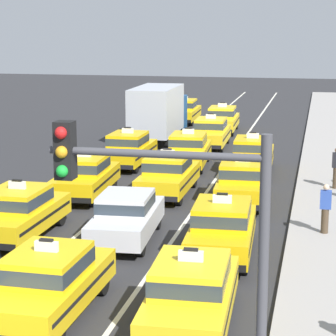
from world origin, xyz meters
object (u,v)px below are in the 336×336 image
at_px(taxi_center_third, 168,174).
at_px(taxi_left_second, 20,211).
at_px(taxi_left_third, 85,175).
at_px(taxi_center_fifth, 211,132).
at_px(taxi_left_fourth, 128,149).
at_px(pedestrian_near_crosswalk, 336,168).
at_px(pedestrian_far_corner, 325,208).
at_px(traffic_light_pole, 188,260).
at_px(taxi_center_fourth, 188,149).
at_px(taxi_right_third, 242,181).
at_px(box_truck_left_fifth, 159,111).
at_px(taxi_right_nearest, 191,293).
at_px(taxi_center_sixth, 222,119).
at_px(taxi_right_second, 222,227).
at_px(taxi_left_sixth, 184,110).
at_px(sedan_center_second, 126,215).
at_px(taxi_center_nearest, 50,282).
at_px(taxi_right_fourth, 252,154).

bearing_deg(taxi_center_third, taxi_left_second, -117.73).
distance_m(taxi_left_third, taxi_center_fifth, 12.72).
xyz_separation_m(taxi_left_second, taxi_left_fourth, (0.29, 11.87, 0.00)).
distance_m(pedestrian_near_crosswalk, pedestrian_far_corner, 6.50).
bearing_deg(taxi_left_fourth, traffic_light_pole, -72.34).
xyz_separation_m(taxi_left_third, taxi_left_fourth, (0.03, 6.24, 0.00)).
bearing_deg(taxi_center_fourth, taxi_right_third, -62.19).
relative_size(taxi_center_fifth, taxi_right_third, 0.99).
xyz_separation_m(box_truck_left_fifth, taxi_right_nearest, (6.71, -25.25, -0.90)).
relative_size(taxi_center_sixth, pedestrian_near_crosswalk, 2.70).
bearing_deg(taxi_center_sixth, taxi_right_second, -81.87).
distance_m(taxi_left_third, taxi_left_sixth, 21.79).
bearing_deg(taxi_center_sixth, sedan_center_second, -89.41).
distance_m(taxi_left_third, taxi_center_nearest, 11.66).
xyz_separation_m(taxi_right_second, pedestrian_far_corner, (3.01, 2.53, 0.10)).
relative_size(sedan_center_second, pedestrian_far_corner, 2.70).
bearing_deg(taxi_center_fifth, taxi_left_third, -104.26).
bearing_deg(box_truck_left_fifth, pedestrian_near_crosswalk, -47.47).
bearing_deg(taxi_right_nearest, taxi_left_fourth, 110.18).
bearing_deg(pedestrian_near_crosswalk, sedan_center_second, -128.80).
xyz_separation_m(taxi_left_second, taxi_left_sixth, (-0.04, 27.42, 0.00)).
xyz_separation_m(taxi_left_second, taxi_right_second, (6.65, -0.35, 0.00)).
bearing_deg(sedan_center_second, taxi_center_third, 90.08).
xyz_separation_m(taxi_left_fourth, taxi_center_third, (3.17, -5.29, 0.00)).
bearing_deg(taxi_center_nearest, traffic_light_pole, -53.47).
bearing_deg(taxi_left_third, taxi_right_nearest, -60.08).
bearing_deg(taxi_left_sixth, pedestrian_near_crosswalk, -61.59).
xyz_separation_m(box_truck_left_fifth, sedan_center_second, (3.48, -19.29, -0.93)).
distance_m(taxi_left_sixth, sedan_center_second, 27.24).
bearing_deg(pedestrian_far_corner, taxi_center_nearest, -129.14).
relative_size(box_truck_left_fifth, taxi_right_second, 1.51).
bearing_deg(taxi_left_sixth, box_truck_left_fifth, -89.79).
bearing_deg(taxi_center_third, pedestrian_far_corner, -35.40).
height_order(taxi_left_fourth, taxi_left_sixth, same).
bearing_deg(taxi_center_fifth, taxi_center_sixth, 91.65).
xyz_separation_m(taxi_right_fourth, pedestrian_near_crosswalk, (3.75, -2.98, 0.14)).
height_order(taxi_left_fourth, taxi_right_third, same).
relative_size(taxi_left_third, traffic_light_pole, 0.83).
bearing_deg(traffic_light_pole, pedestrian_far_corner, 82.27).
relative_size(taxi_left_second, pedestrian_far_corner, 2.80).
relative_size(box_truck_left_fifth, taxi_center_fifth, 1.52).
bearing_deg(taxi_left_third, taxi_center_fifth, 75.74).
xyz_separation_m(taxi_right_nearest, traffic_light_pole, (1.08, -6.09, 2.94)).
relative_size(taxi_left_third, taxi_center_nearest, 1.01).
relative_size(taxi_center_fifth, taxi_center_sixth, 1.00).
relative_size(taxi_center_fourth, taxi_center_fifth, 1.01).
relative_size(taxi_left_third, taxi_center_fourth, 1.00).
xyz_separation_m(taxi_left_second, traffic_light_pole, (7.78, -11.65, 2.94)).
height_order(taxi_left_second, taxi_left_sixth, same).
height_order(taxi_center_third, taxi_right_second, same).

